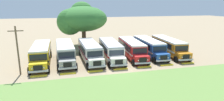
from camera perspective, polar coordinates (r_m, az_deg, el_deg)
ground_plane at (r=27.26m, az=2.21°, el=-5.27°), size 220.00×220.00×0.00m
foreground_grass_strip at (r=20.95m, az=8.00°, el=-11.40°), size 80.00×10.19×0.01m
parked_bus_slot_0 at (r=31.09m, az=-20.36°, el=-0.72°), size 2.83×10.86×2.82m
parked_bus_slot_1 at (r=31.22m, az=-13.80°, el=-0.20°), size 2.96×10.87×2.82m
parked_bus_slot_2 at (r=31.13m, az=-6.66°, el=0.07°), size 2.98×10.88×2.82m
parked_bus_slot_3 at (r=31.63m, az=-0.38°, el=0.38°), size 3.11×10.90×2.82m
parked_bus_slot_4 at (r=32.83m, az=5.91°, el=0.80°), size 3.32×10.93×2.82m
parked_bus_slot_5 at (r=34.48m, az=10.94°, el=1.24°), size 3.05×10.89×2.82m
parked_bus_slot_6 at (r=35.80m, az=16.52°, el=1.37°), size 3.24×10.92×2.82m
curb_wheelstop_0 at (r=25.81m, az=-21.02°, el=-7.14°), size 2.00×0.36×0.15m
curb_wheelstop_1 at (r=25.60m, az=-13.01°, el=-6.72°), size 2.00×0.36×0.15m
curb_wheelstop_2 at (r=25.90m, az=-5.03°, el=-6.17°), size 2.00×0.36×0.15m
curb_wheelstop_3 at (r=26.67m, az=2.60°, el=-5.54°), size 2.00×0.36×0.15m
curb_wheelstop_4 at (r=27.89m, az=9.67°, el=-4.86°), size 2.00×0.36×0.15m
curb_wheelstop_5 at (r=29.49m, az=16.05°, el=-4.18°), size 2.00×0.36×0.15m
curb_wheelstop_6 at (r=31.42m, az=21.70°, el=-3.54°), size 2.00×0.36×0.15m
broad_shade_tree at (r=41.78m, az=-8.90°, el=9.45°), size 10.50×10.47×9.47m
utility_pole at (r=26.65m, az=-26.35°, el=0.37°), size 1.80×0.20×6.26m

